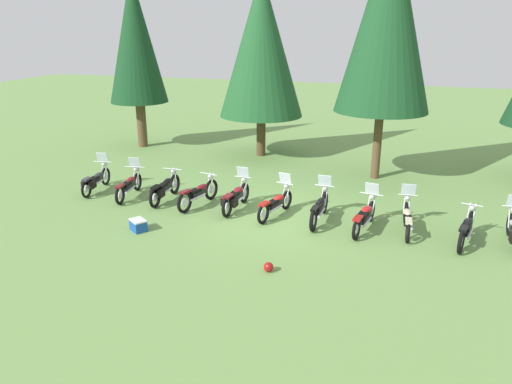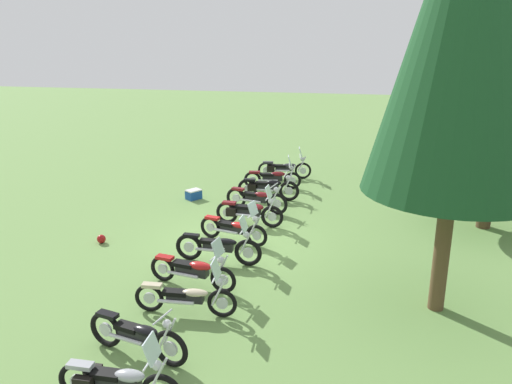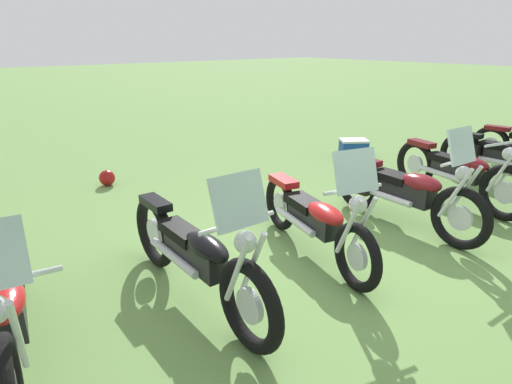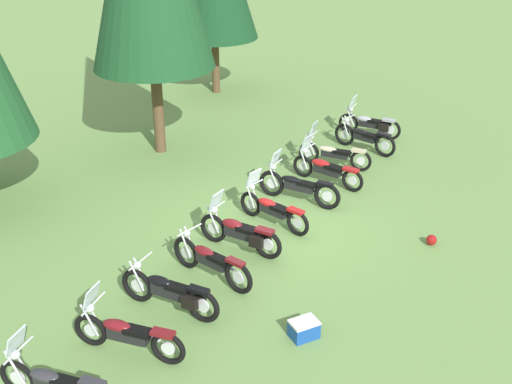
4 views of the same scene
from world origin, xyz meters
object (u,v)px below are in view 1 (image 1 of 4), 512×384
Objects in this scene: motorcycle_4 at (236,197)px; motorcycle_8 at (407,218)px; motorcycle_2 at (165,188)px; pine_tree_0 at (135,39)px; motorcycle_0 at (96,180)px; pine_tree_2 at (388,17)px; motorcycle_1 at (129,185)px; motorcycle_7 at (365,216)px; pine_tree_1 at (261,46)px; motorcycle_3 at (199,193)px; motorcycle_6 at (320,208)px; dropped_helmet at (269,267)px; picnic_cooler at (138,225)px; motorcycle_5 at (276,203)px; motorcycle_9 at (466,229)px.

motorcycle_4 reaches higher than motorcycle_8.
motorcycle_2 is 10.15m from pine_tree_0.
pine_tree_2 is (10.11, 4.96, 5.89)m from motorcycle_0.
motorcycle_1 is 0.98× the size of motorcycle_7.
pine_tree_1 is 0.85× the size of pine_tree_2.
motorcycle_2 and motorcycle_3 have the same top height.
motorcycle_8 is at bearing -76.00° from pine_tree_2.
motorcycle_7 is at bearing -81.37° from motorcycle_3.
motorcycle_6 is 9.93m from pine_tree_1.
pine_tree_1 is at bearing 107.55° from dropped_helmet.
motorcycle_2 is 0.27× the size of pine_tree_0.
motorcycle_0 is at bearing -122.08° from pine_tree_1.
picnic_cooler is (3.49, -2.92, -0.28)m from motorcycle_0.
pine_tree_0 reaches higher than motorcycle_7.
pine_tree_1 reaches higher than motorcycle_0.
motorcycle_1 is 0.98× the size of motorcycle_8.
motorcycle_6 reaches higher than motorcycle_3.
motorcycle_4 is 8.99m from pine_tree_2.
motorcycle_4 is 2.95m from motorcycle_6.
pine_tree_2 is at bearing -71.64° from motorcycle_0.
motorcycle_8 is (5.67, -0.19, -0.04)m from motorcycle_4.
picnic_cooler is (-2.30, -2.61, -0.30)m from motorcycle_4.
motorcycle_4 is at bearing 99.42° from motorcycle_5.
motorcycle_8 is (2.73, -0.00, -0.03)m from motorcycle_6.
dropped_helmet is (4.60, -1.39, -0.05)m from picnic_cooler.
motorcycle_8 is at bearing -47.54° from pine_tree_1.
motorcycle_8 is at bearing 16.87° from picnic_cooler.
motorcycle_1 is at bearing 100.63° from motorcycle_3.
motorcycle_6 is 2.73m from motorcycle_8.
motorcycle_2 is 0.96× the size of motorcycle_6.
motorcycle_2 is 7.21m from motorcycle_7.
pine_tree_2 is (1.37, 5.46, 5.88)m from motorcycle_6.
motorcycle_9 is at bearing -62.85° from pine_tree_2.
motorcycle_6 is at bearing -35.29° from pine_tree_0.
motorcycle_3 is at bearing -90.52° from pine_tree_1.
picnic_cooler is (5.50, -10.03, -5.23)m from pine_tree_0.
motorcycle_0 is 1.04× the size of motorcycle_5.
motorcycle_9 is 17.84m from pine_tree_0.
motorcycle_6 is (2.94, -0.19, -0.01)m from motorcycle_4.
motorcycle_5 is 8.49m from pine_tree_2.
motorcycle_5 is (4.24, -0.25, -0.02)m from motorcycle_2.
motorcycle_8 reaches higher than motorcycle_2.
motorcycle_5 is 0.94× the size of motorcycle_7.
motorcycle_2 is at bearing 95.75° from motorcycle_7.
motorcycle_1 is at bearing 89.88° from motorcycle_2.
picnic_cooler is at bearing 163.24° from dropped_helmet.
dropped_helmet is (10.11, -11.41, -5.28)m from pine_tree_0.
dropped_helmet is at bearing 137.62° from motorcycle_9.
pine_tree_0 reaches higher than dropped_helmet.
motorcycle_0 is at bearing 88.80° from motorcycle_6.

